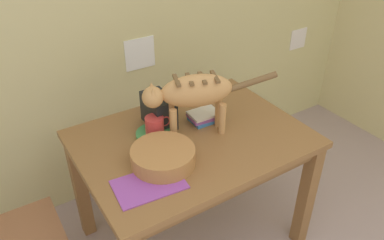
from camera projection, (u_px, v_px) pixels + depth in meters
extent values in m
cube|color=#CFC683|center=(107.00, 4.00, 2.14)|extent=(4.54, 0.10, 2.50)
cube|color=white|center=(140.00, 54.00, 2.33)|extent=(0.20, 0.01, 0.20)
cube|color=white|center=(298.00, 39.00, 3.06)|extent=(0.16, 0.01, 0.16)
cube|color=brown|center=(192.00, 139.00, 1.95)|extent=(1.14, 0.84, 0.03)
cube|color=brown|center=(192.00, 147.00, 1.98)|extent=(1.06, 0.76, 0.07)
cube|color=brown|center=(306.00, 196.00, 2.12)|extent=(0.07, 0.07, 0.70)
cube|color=brown|center=(81.00, 188.00, 2.18)|extent=(0.07, 0.07, 0.70)
cube|color=brown|center=(227.00, 133.00, 2.64)|extent=(0.07, 0.07, 0.70)
ellipsoid|color=tan|center=(197.00, 91.00, 1.84)|extent=(0.38, 0.24, 0.17)
cube|color=brown|center=(215.00, 77.00, 1.83)|extent=(0.06, 0.12, 0.01)
cube|color=brown|center=(202.00, 78.00, 1.81)|extent=(0.06, 0.12, 0.01)
cube|color=brown|center=(190.00, 79.00, 1.80)|extent=(0.06, 0.12, 0.01)
cube|color=brown|center=(177.00, 81.00, 1.79)|extent=(0.06, 0.12, 0.01)
cylinder|color=tan|center=(174.00, 125.00, 1.88)|extent=(0.04, 0.04, 0.17)
cylinder|color=tan|center=(171.00, 117.00, 1.94)|extent=(0.04, 0.04, 0.17)
cylinder|color=tan|center=(222.00, 119.00, 1.92)|extent=(0.04, 0.04, 0.17)
cylinder|color=tan|center=(218.00, 111.00, 1.98)|extent=(0.04, 0.04, 0.17)
sphere|color=tan|center=(153.00, 97.00, 1.81)|extent=(0.10, 0.10, 0.10)
cone|color=tan|center=(153.00, 92.00, 1.76)|extent=(0.04, 0.04, 0.04)
cone|color=tan|center=(151.00, 86.00, 1.81)|extent=(0.04, 0.04, 0.04)
cylinder|color=brown|center=(253.00, 82.00, 1.89)|extent=(0.24, 0.11, 0.09)
cylinder|color=#3B8B45|center=(155.00, 135.00, 1.93)|extent=(0.19, 0.19, 0.03)
cylinder|color=#C93836|center=(155.00, 125.00, 1.90)|extent=(0.09, 0.09, 0.09)
torus|color=#C93836|center=(165.00, 121.00, 1.92)|extent=(0.06, 0.01, 0.06)
cube|color=purple|center=(149.00, 184.00, 1.63)|extent=(0.32, 0.22, 0.01)
cube|color=#3D85C8|center=(205.00, 119.00, 2.06)|extent=(0.16, 0.12, 0.02)
cube|color=#924E95|center=(204.00, 116.00, 2.05)|extent=(0.17, 0.13, 0.02)
cube|color=silver|center=(204.00, 113.00, 2.05)|extent=(0.16, 0.12, 0.01)
cylinder|color=#AD773E|center=(163.00, 157.00, 1.73)|extent=(0.30, 0.30, 0.08)
cylinder|color=#4E351C|center=(163.00, 156.00, 1.73)|extent=(0.24, 0.24, 0.07)
cube|color=black|center=(159.00, 110.00, 1.99)|extent=(0.12, 0.20, 0.17)
cube|color=black|center=(154.00, 97.00, 1.93)|extent=(0.02, 0.14, 0.01)
cube|color=black|center=(162.00, 95.00, 1.95)|extent=(0.02, 0.14, 0.01)
cube|color=#8F5B38|center=(56.00, 233.00, 2.08)|extent=(0.04, 0.04, 0.42)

